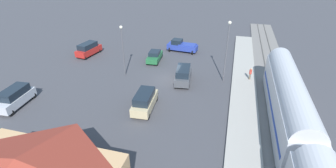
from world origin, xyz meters
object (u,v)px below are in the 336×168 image
sedan_green (155,56)px  light_pole_lot_center (123,45)px  pedestrian_on_platform (250,73)px  suv_charcoal (183,75)px  suv_silver (15,97)px  pickup_blue (182,46)px  suv_red (88,49)px  light_pole_near_platform (227,45)px  passenger_train (307,163)px  suv_tan (145,101)px

sedan_green → light_pole_lot_center: 7.70m
pedestrian_on_platform → suv_charcoal: size_ratio=0.34×
suv_silver → light_pole_lot_center: (-8.95, -10.98, 3.51)m
pickup_blue → suv_red: size_ratio=1.09×
pickup_blue → light_pole_near_platform: (-8.15, 10.00, 4.23)m
passenger_train → sedan_green: size_ratio=7.88×
suv_red → sedan_green: bearing=-177.7°
passenger_train → suv_tan: size_ratio=7.27×
pickup_blue → suv_tan: 19.58m
suv_silver → suv_charcoal: size_ratio=0.99×
suv_red → pedestrian_on_platform: bearing=173.7°
suv_silver → suv_charcoal: bearing=-148.1°
pedestrian_on_platform → pickup_blue: (11.70, -9.14, -0.25)m
light_pole_near_platform → light_pole_lot_center: light_pole_near_platform is taller
passenger_train → light_pole_near_platform: bearing=-68.2°
suv_red → light_pole_lot_center: size_ratio=0.70×
suv_silver → suv_red: bearing=-88.6°
sedan_green → suv_red: (11.95, 0.48, 0.27)m
passenger_train → light_pole_near_platform: size_ratio=4.32×
pedestrian_on_platform → light_pole_near_platform: light_pole_near_platform is taller
pedestrian_on_platform → light_pole_lot_center: size_ratio=0.23×
pickup_blue → sedan_green: size_ratio=1.20×
passenger_train → sedan_green: bearing=-49.4°
pedestrian_on_platform → suv_charcoal: 9.32m
suv_red → light_pole_lot_center: light_pole_lot_center is taller
passenger_train → suv_red: 36.78m
pickup_blue → suv_red: (15.30, 6.14, 0.12)m
light_pole_near_platform → suv_red: bearing=-9.4°
suv_silver → suv_red: (0.42, -16.69, 0.00)m
sedan_green → light_pole_lot_center: size_ratio=0.63×
suv_tan → light_pole_lot_center: size_ratio=0.68×
suv_silver → suv_charcoal: 20.81m
sedan_green → light_pole_near_platform: light_pole_near_platform is taller
suv_tan → light_pole_lot_center: light_pole_lot_center is taller
light_pole_near_platform → sedan_green: bearing=-20.7°
suv_silver → pedestrian_on_platform: bearing=-152.7°
pedestrian_on_platform → sedan_green: (15.05, -3.48, -0.40)m
suv_silver → light_pole_near_platform: size_ratio=0.60×
pickup_blue → suv_tan: bearing=89.9°
sedan_green → light_pole_near_platform: (-11.51, 4.34, 4.38)m
pickup_blue → light_pole_near_platform: 13.58m
suv_red → light_pole_near_platform: bearing=170.6°
suv_charcoal → light_pole_near_platform: size_ratio=0.60×
suv_tan → light_pole_lot_center: bearing=-52.6°
suv_charcoal → suv_silver: bearing=31.9°
sedan_green → suv_tan: (-3.32, 13.92, 0.27)m
suv_charcoal → passenger_train: bearing=128.8°
passenger_train → light_pole_lot_center: light_pole_lot_center is taller
passenger_train → suv_silver: bearing=-7.9°
pedestrian_on_platform → suv_silver: 29.90m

